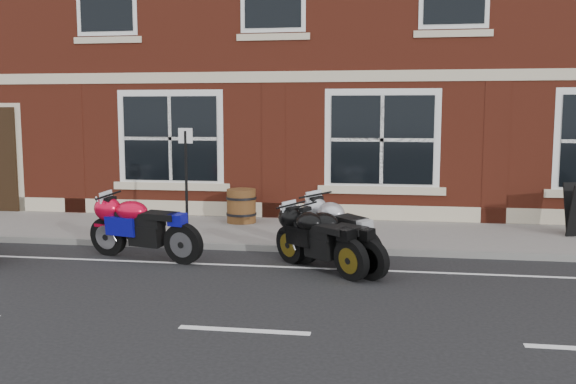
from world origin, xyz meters
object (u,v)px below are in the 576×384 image
(moto_sport_black, at_px, (319,237))
(barrel_planter, at_px, (241,206))
(moto_sport_red, at_px, (143,225))
(moto_sport_silver, at_px, (341,229))
(parking_sign, at_px, (186,173))
(moto_naked_black, at_px, (334,238))

(moto_sport_black, xyz_separation_m, barrel_planter, (-2.16, 3.68, -0.06))
(moto_sport_red, xyz_separation_m, barrel_planter, (1.00, 3.32, -0.10))
(moto_sport_red, relative_size, moto_sport_black, 1.37)
(moto_sport_silver, relative_size, parking_sign, 0.90)
(moto_naked_black, distance_m, parking_sign, 3.91)
(barrel_planter, xyz_separation_m, parking_sign, (-0.78, -1.53, 0.87))
(moto_naked_black, height_order, barrel_planter, moto_naked_black)
(moto_sport_silver, bearing_deg, moto_sport_black, -154.70)
(moto_sport_silver, relative_size, barrel_planter, 2.56)
(moto_sport_silver, bearing_deg, barrel_planter, 91.46)
(parking_sign, bearing_deg, moto_sport_black, -28.78)
(parking_sign, bearing_deg, moto_naked_black, -26.30)
(moto_sport_black, relative_size, parking_sign, 0.78)
(moto_sport_red, relative_size, moto_naked_black, 1.29)
(moto_sport_red, distance_m, moto_sport_black, 3.18)
(moto_sport_silver, bearing_deg, moto_sport_red, 146.62)
(moto_sport_silver, bearing_deg, parking_sign, 117.18)
(moto_naked_black, distance_m, barrel_planter, 4.37)
(moto_sport_silver, distance_m, barrel_planter, 3.96)
(moto_naked_black, bearing_deg, moto_sport_red, 122.32)
(moto_sport_silver, bearing_deg, moto_naked_black, -133.47)
(moto_sport_red, height_order, barrel_planter, moto_sport_red)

